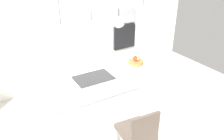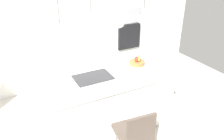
{
  "view_description": "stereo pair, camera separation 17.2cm",
  "coord_description": "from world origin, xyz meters",
  "px_view_note": "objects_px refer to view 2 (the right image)",
  "views": [
    {
      "loc": [
        -1.45,
        -2.64,
        2.51
      ],
      "look_at": [
        0.1,
        0.0,
        0.98
      ],
      "focal_mm": 36.03,
      "sensor_mm": 36.0,
      "label": 1
    },
    {
      "loc": [
        -1.3,
        -2.72,
        2.51
      ],
      "look_at": [
        0.1,
        0.0,
        0.98
      ],
      "focal_mm": 36.03,
      "sensor_mm": 36.0,
      "label": 2
    }
  ],
  "objects_px": {
    "microwave": "(130,15)",
    "oven": "(129,37)",
    "fruit_bowl": "(137,62)",
    "chair_near": "(135,133)"
  },
  "relations": [
    {
      "from": "fruit_bowl",
      "to": "chair_near",
      "type": "relative_size",
      "value": 0.3
    },
    {
      "from": "microwave",
      "to": "chair_near",
      "type": "bearing_deg",
      "value": -119.25
    },
    {
      "from": "chair_near",
      "to": "microwave",
      "type": "bearing_deg",
      "value": 60.75
    },
    {
      "from": "microwave",
      "to": "fruit_bowl",
      "type": "bearing_deg",
      "value": -116.51
    },
    {
      "from": "microwave",
      "to": "chair_near",
      "type": "relative_size",
      "value": 0.63
    },
    {
      "from": "fruit_bowl",
      "to": "oven",
      "type": "relative_size",
      "value": 0.46
    },
    {
      "from": "microwave",
      "to": "oven",
      "type": "height_order",
      "value": "microwave"
    },
    {
      "from": "microwave",
      "to": "oven",
      "type": "bearing_deg",
      "value": 0.0
    },
    {
      "from": "fruit_bowl",
      "to": "microwave",
      "type": "bearing_deg",
      "value": 63.49
    },
    {
      "from": "microwave",
      "to": "chair_near",
      "type": "distance_m",
      "value": 2.94
    }
  ]
}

